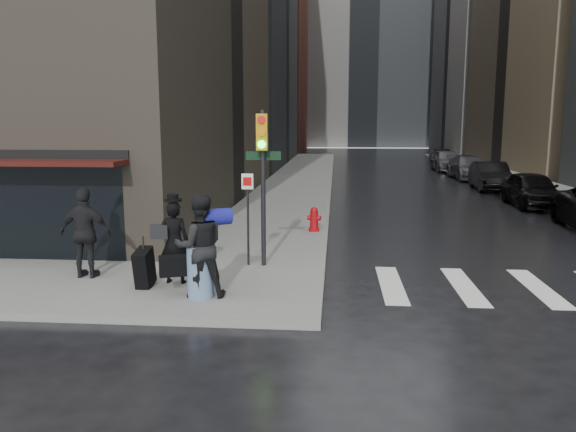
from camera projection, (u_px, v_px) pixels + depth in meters
The scene contains 17 objects.
ground at pixel (229, 294), 11.91m from camera, with size 140.00×140.00×0.00m, color black.
sidewalk_left at pixel (303, 175), 38.44m from camera, with size 4.00×50.00×0.15m, color slate.
sidewalk_right at pixel (506, 176), 37.31m from camera, with size 3.00×50.00×0.15m, color slate.
crosswalk at pixel (576, 288), 12.27m from camera, with size 8.50×3.00×0.01m.
bldg_left_far at pixel (218, 48), 71.81m from camera, with size 22.00×20.00×26.00m, color brown.
bldg_right_far at pixel (544, 45), 64.69m from camera, with size 22.00×20.00×25.00m, color gray.
bldg_distant at pixel (362, 40), 85.45m from camera, with size 40.00×12.00×32.00m, color gray.
man_overcoat at pixel (168, 246), 12.00m from camera, with size 1.02×0.98×1.98m.
man_jeans at pixel (199, 246), 11.06m from camera, with size 1.50×1.08×2.07m.
man_greycoat at pixel (86, 233), 12.48m from camera, with size 1.21×0.56×2.02m.
traffic_light at pixel (261, 167), 13.24m from camera, with size 0.93×0.43×3.74m.
fire_hydrant at pixel (314, 220), 17.96m from camera, with size 0.45×0.34×0.78m.
parked_car_1 at pixel (532, 189), 24.13m from camera, with size 1.79×4.44×1.51m, color black.
parked_car_2 at pixel (490, 176), 30.13m from camera, with size 1.61×4.60×1.52m, color black.
parked_car_3 at pixel (469, 168), 36.11m from camera, with size 2.06×5.07×1.47m, color #3C3C41.
parked_car_4 at pixel (446, 160), 42.12m from camera, with size 1.92×4.76×1.62m, color #48474C.
parked_car_5 at pixel (441, 157), 48.08m from camera, with size 1.42×4.08×1.34m, color black.
Camera 1 is at (2.22, -11.33, 3.58)m, focal length 35.00 mm.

